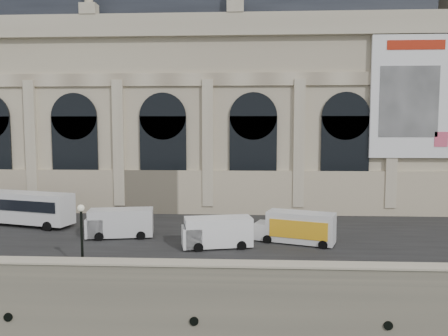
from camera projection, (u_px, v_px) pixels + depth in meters
The scene contains 9 objects.
quay at pixel (209, 217), 62.40m from camera, with size 160.00×70.00×6.00m, color gray.
street at pixel (190, 231), 41.23m from camera, with size 160.00×24.00×0.06m, color #2D2D2D.
parapet at pixel (164, 271), 27.85m from camera, with size 160.00×1.40×1.21m.
museum at pixel (161, 97), 57.05m from camera, with size 69.00×18.70×29.10m.
bus_left at pixel (19, 207), 43.25m from camera, with size 11.68×5.25×3.38m.
van_b at pixel (214, 232), 35.27m from camera, with size 5.92×3.23×2.50m.
van_c at pixel (117, 223), 38.56m from camera, with size 6.02×3.11×2.56m.
box_truck at pixel (296, 228), 36.67m from camera, with size 6.97×4.17×2.68m.
lamp_right at pixel (82, 238), 29.45m from camera, with size 0.47×0.47×4.58m.
Camera 1 is at (5.21, -26.31, 15.70)m, focal length 35.00 mm.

